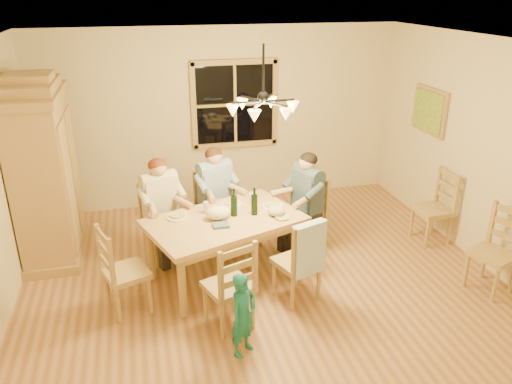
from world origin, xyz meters
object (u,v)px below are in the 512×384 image
object	(u,v)px
armoire	(46,175)
chair_far_right	(216,222)
chair_end_left	(128,285)
chair_spare_front	(491,266)
wine_bottle_a	(234,202)
chair_spare_back	(431,220)
chair_near_left	(229,299)
dining_table	(225,227)
chair_far_left	(163,236)
adult_woman	(160,197)
adult_slate_man	(306,190)
wine_bottle_b	(254,201)
chandelier	(263,106)
child	(243,315)
chair_near_right	(296,274)
chair_end_right	(305,229)
adult_plaid_man	(215,184)

from	to	relation	value
armoire	chair_far_right	world-z (taller)	armoire
chair_end_left	chair_spare_front	world-z (taller)	same
wine_bottle_a	chair_spare_back	xyz separation A→B (m)	(2.73, 0.17, -0.62)
armoire	chair_near_left	xyz separation A→B (m)	(1.89, -2.03, -0.75)
dining_table	chair_far_left	distance (m)	0.98
dining_table	chair_end_left	world-z (taller)	chair_end_left
wine_bottle_a	chair_spare_front	xyz separation A→B (m)	(2.73, -1.05, -0.62)
chair_far_right	chair_end_left	distance (m)	1.73
chair_end_left	adult_woman	size ratio (longest dim) A/B	1.13
adult_slate_man	wine_bottle_a	xyz separation A→B (m)	(-0.99, -0.34, 0.08)
dining_table	wine_bottle_a	size ratio (longest dim) A/B	5.96
dining_table	wine_bottle_b	size ratio (longest dim) A/B	5.96
chandelier	chair_end_left	xyz separation A→B (m)	(-1.52, -0.21, -1.77)
chair_near_left	child	size ratio (longest dim) A/B	1.17
chair_near_left	chair_end_left	xyz separation A→B (m)	(-0.99, 0.51, 0.00)
chandelier	chair_near_left	bearing A→B (deg)	-126.60
dining_table	chair_spare_front	world-z (taller)	chair_spare_front
chair_near_right	chair_end_right	world-z (taller)	same
chair_near_right	child	distance (m)	1.06
adult_woman	chair_end_left	bearing A→B (deg)	46.74
armoire	adult_plaid_man	xyz separation A→B (m)	(2.06, -0.25, -0.22)
chair_end_right	adult_slate_man	xyz separation A→B (m)	(-0.00, -0.00, 0.54)
chair_far_left	adult_slate_man	size ratio (longest dim) A/B	1.13
dining_table	child	world-z (taller)	child
adult_woman	armoire	bearing A→B (deg)	-40.40
wine_bottle_a	chair_spare_front	size ratio (longest dim) A/B	0.33
chandelier	wine_bottle_b	xyz separation A→B (m)	(-0.04, 0.22, -1.15)
dining_table	chair_spare_front	distance (m)	3.04
chandelier	chair_far_right	xyz separation A→B (m)	(-0.36, 1.06, -1.77)
child	chair_far_left	bearing A→B (deg)	66.10
child	chair_end_right	bearing A→B (deg)	14.88
wine_bottle_b	child	distance (m)	1.54
chair_end_left	chair_spare_back	distance (m)	4.02
armoire	chair_far_left	bearing A→B (deg)	-20.79
chandelier	chair_far_right	bearing A→B (deg)	108.76
chair_far_right	chair_end_right	distance (m)	1.18
child	armoire	bearing A→B (deg)	87.31
chair_near_right	wine_bottle_b	distance (m)	0.96
dining_table	chair_spare_back	world-z (taller)	chair_spare_back
armoire	chair_near_right	distance (m)	3.30
wine_bottle_b	chair_spare_back	distance (m)	2.57
wine_bottle_b	adult_plaid_man	bearing A→B (deg)	110.92
chair_far_left	wine_bottle_a	bearing A→B (deg)	125.55
chair_end_right	child	world-z (taller)	chair_end_right
adult_plaid_man	chandelier	bearing A→B (deg)	89.14
chair_far_right	adult_woman	size ratio (longest dim) A/B	1.13
chair_near_left	chair_end_left	distance (m)	1.11
adult_woman	wine_bottle_a	world-z (taller)	adult_woman
dining_table	adult_plaid_man	size ratio (longest dim) A/B	2.25
chair_far_left	chair_spare_back	world-z (taller)	same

